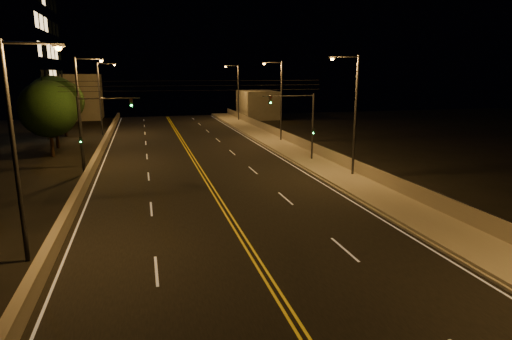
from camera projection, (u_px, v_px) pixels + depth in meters
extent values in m
cube|color=black|center=(220.00, 201.00, 28.75)|extent=(18.00, 120.00, 0.02)
cube|color=gray|center=(365.00, 188.00, 31.41)|extent=(3.60, 120.00, 0.30)
cube|color=gray|center=(341.00, 191.00, 30.96)|extent=(0.14, 120.00, 0.15)
cube|color=gray|center=(385.00, 179.00, 31.68)|extent=(0.30, 120.00, 1.00)
cube|color=gray|center=(73.00, 206.00, 26.35)|extent=(0.45, 120.00, 0.90)
cube|color=gray|center=(257.00, 104.00, 81.15)|extent=(6.00, 10.00, 5.17)
cube|color=gray|center=(78.00, 97.00, 78.99)|extent=(8.00, 8.00, 8.22)
cylinder|color=black|center=(386.00, 172.00, 31.56)|extent=(0.06, 120.00, 0.06)
cube|color=silver|center=(83.00, 212.00, 26.59)|extent=(0.12, 116.00, 0.00)
cube|color=silver|center=(337.00, 192.00, 30.89)|extent=(0.12, 116.00, 0.00)
cube|color=gold|center=(217.00, 201.00, 28.70)|extent=(0.12, 116.00, 0.00)
cube|color=gold|center=(222.00, 201.00, 28.78)|extent=(0.12, 116.00, 0.00)
cube|color=silver|center=(156.00, 271.00, 18.66)|extent=(0.12, 3.00, 0.00)
cube|color=silver|center=(151.00, 209.00, 27.15)|extent=(0.12, 3.00, 0.00)
cube|color=silver|center=(149.00, 176.00, 35.63)|extent=(0.12, 3.00, 0.00)
cube|color=silver|center=(147.00, 156.00, 44.11)|extent=(0.12, 3.00, 0.00)
cube|color=silver|center=(146.00, 143.00, 52.59)|extent=(0.12, 3.00, 0.00)
cube|color=silver|center=(145.00, 133.00, 61.07)|extent=(0.12, 3.00, 0.00)
cube|color=silver|center=(144.00, 126.00, 69.55)|extent=(0.12, 3.00, 0.00)
cube|color=silver|center=(144.00, 120.00, 78.04)|extent=(0.12, 3.00, 0.00)
cube|color=silver|center=(345.00, 249.00, 20.91)|extent=(0.12, 3.00, 0.00)
cube|color=silver|center=(285.00, 198.00, 29.40)|extent=(0.12, 3.00, 0.00)
cube|color=silver|center=(253.00, 170.00, 37.88)|extent=(0.12, 3.00, 0.00)
cube|color=silver|center=(232.00, 152.00, 46.36)|extent=(0.12, 3.00, 0.00)
cube|color=silver|center=(218.00, 140.00, 54.84)|extent=(0.12, 3.00, 0.00)
cube|color=silver|center=(207.00, 131.00, 63.32)|extent=(0.12, 3.00, 0.00)
cube|color=silver|center=(200.00, 124.00, 71.80)|extent=(0.12, 3.00, 0.00)
cube|color=silver|center=(193.00, 119.00, 80.29)|extent=(0.12, 3.00, 0.00)
cylinder|color=#2D2D33|center=(355.00, 118.00, 34.25)|extent=(0.20, 0.20, 9.82)
cylinder|color=#2D2D33|center=(345.00, 57.00, 32.92)|extent=(2.20, 0.12, 0.12)
cube|color=#2D2D33|center=(332.00, 57.00, 32.66)|extent=(0.50, 0.25, 0.14)
sphere|color=#FF9E2D|center=(332.00, 59.00, 32.68)|extent=(0.28, 0.28, 0.28)
cylinder|color=#2D2D33|center=(281.00, 102.00, 52.17)|extent=(0.20, 0.20, 9.82)
cylinder|color=#2D2D33|center=(273.00, 62.00, 50.84)|extent=(2.20, 0.12, 0.12)
cube|color=#2D2D33|center=(264.00, 63.00, 50.58)|extent=(0.50, 0.25, 0.14)
sphere|color=#FF9E2D|center=(264.00, 64.00, 50.60)|extent=(0.28, 0.28, 0.28)
cylinder|color=#2D2D33|center=(238.00, 93.00, 74.91)|extent=(0.20, 0.20, 9.82)
cylinder|color=#2D2D33|center=(232.00, 66.00, 73.58)|extent=(2.20, 0.12, 0.12)
cube|color=#2D2D33|center=(226.00, 66.00, 73.32)|extent=(0.50, 0.25, 0.14)
sphere|color=#FF9E2D|center=(226.00, 67.00, 73.34)|extent=(0.28, 0.28, 0.28)
cylinder|color=#2D2D33|center=(15.00, 156.00, 18.65)|extent=(0.20, 0.20, 9.82)
cylinder|color=#2D2D33|center=(29.00, 43.00, 17.87)|extent=(2.20, 0.12, 0.12)
cube|color=#2D2D33|center=(58.00, 45.00, 18.16)|extent=(0.50, 0.25, 0.14)
sphere|color=#FF9E2D|center=(58.00, 48.00, 18.18)|extent=(0.28, 0.28, 0.28)
cylinder|color=#2D2D33|center=(80.00, 113.00, 38.69)|extent=(0.20, 0.20, 9.82)
cylinder|color=#2D2D33|center=(88.00, 59.00, 37.91)|extent=(2.20, 0.12, 0.12)
cube|color=#2D2D33|center=(101.00, 60.00, 38.20)|extent=(0.50, 0.25, 0.14)
sphere|color=#FF9E2D|center=(101.00, 61.00, 38.22)|extent=(0.28, 0.28, 0.28)
cylinder|color=#2D2D33|center=(100.00, 99.00, 58.46)|extent=(0.20, 0.20, 9.82)
cylinder|color=#2D2D33|center=(106.00, 64.00, 57.68)|extent=(2.20, 0.12, 0.12)
cube|color=#2D2D33|center=(114.00, 64.00, 57.97)|extent=(0.50, 0.25, 0.14)
sphere|color=#FF9E2D|center=(114.00, 65.00, 57.99)|extent=(0.28, 0.28, 0.28)
cylinder|color=#2D2D33|center=(313.00, 128.00, 40.93)|extent=(0.18, 0.18, 6.56)
cylinder|color=#2D2D33|center=(288.00, 96.00, 39.62)|extent=(5.00, 0.10, 0.10)
cube|color=black|center=(270.00, 100.00, 39.26)|extent=(0.28, 0.18, 0.80)
sphere|color=#19FF4C|center=(271.00, 103.00, 39.21)|extent=(0.14, 0.14, 0.14)
cube|color=black|center=(313.00, 131.00, 40.85)|extent=(0.22, 0.14, 0.55)
cylinder|color=#2D2D33|center=(81.00, 136.00, 35.73)|extent=(0.18, 0.18, 6.56)
cylinder|color=#2D2D33|center=(109.00, 98.00, 35.67)|extent=(5.00, 0.10, 0.10)
cube|color=black|center=(131.00, 102.00, 36.18)|extent=(0.28, 0.18, 0.80)
sphere|color=#19FF4C|center=(131.00, 105.00, 36.13)|extent=(0.14, 0.14, 0.14)
cube|color=black|center=(81.00, 140.00, 35.65)|extent=(0.22, 0.14, 0.55)
cylinder|color=black|center=(198.00, 90.00, 36.14)|extent=(22.00, 0.03, 0.03)
cylinder|color=black|center=(198.00, 86.00, 36.06)|extent=(22.00, 0.03, 0.03)
cylinder|color=black|center=(198.00, 81.00, 35.97)|extent=(22.00, 0.03, 0.03)
cylinder|color=black|center=(52.00, 144.00, 43.79)|extent=(0.36, 0.36, 2.70)
sphere|color=black|center=(48.00, 109.00, 43.00)|extent=(5.70, 5.70, 5.70)
cylinder|color=black|center=(57.00, 136.00, 48.98)|extent=(0.36, 0.36, 2.85)
sphere|color=black|center=(54.00, 103.00, 48.15)|extent=(6.02, 6.02, 6.02)
cylinder|color=black|center=(65.00, 127.00, 58.07)|extent=(0.36, 0.36, 2.63)
sphere|color=black|center=(63.00, 101.00, 57.31)|extent=(5.56, 5.56, 5.56)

